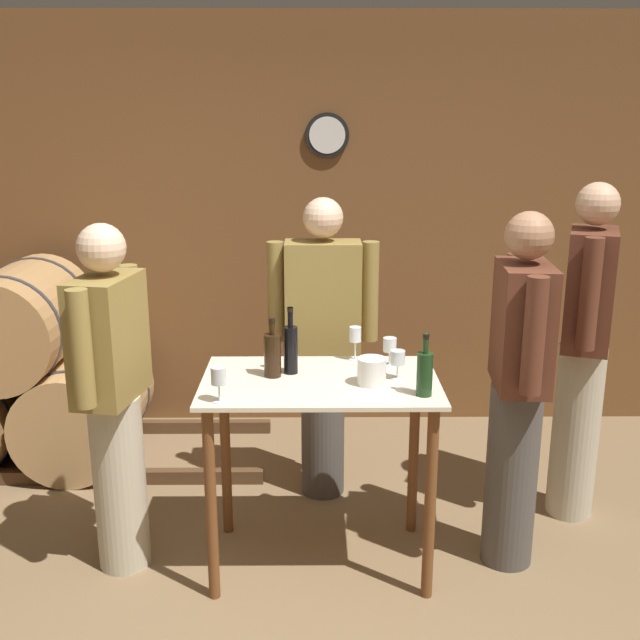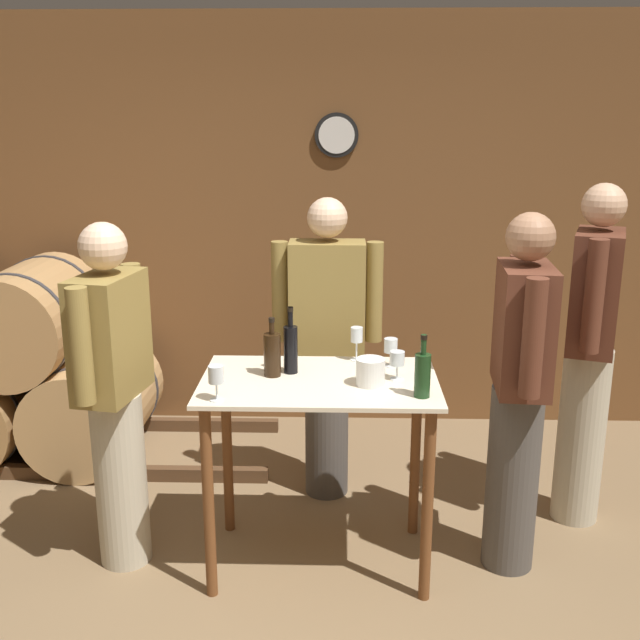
{
  "view_description": "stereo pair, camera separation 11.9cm",
  "coord_description": "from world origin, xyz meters",
  "px_view_note": "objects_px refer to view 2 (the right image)",
  "views": [
    {
      "loc": [
        -0.04,
        -2.5,
        2.08
      ],
      "look_at": [
        -0.01,
        0.76,
        1.17
      ],
      "focal_mm": 42.0,
      "sensor_mm": 36.0,
      "label": 1
    },
    {
      "loc": [
        0.08,
        -2.5,
        2.08
      ],
      "look_at": [
        -0.01,
        0.76,
        1.17
      ],
      "focal_mm": 42.0,
      "sensor_mm": 36.0,
      "label": 2
    }
  ],
  "objects_px": {
    "wine_glass_near_right": "(391,347)",
    "person_visitor_with_scarf": "(590,349)",
    "wine_bottle_far_left": "(272,354)",
    "person_visitor_bearded": "(327,343)",
    "person_host": "(519,389)",
    "wine_bottle_center": "(423,373)",
    "person_visitor_near_door": "(114,391)",
    "ice_bucket": "(370,372)",
    "wine_glass_near_center": "(357,336)",
    "wine_glass_far_side": "(397,359)",
    "wine_bottle_left": "(291,347)",
    "wine_glass_near_left": "(216,376)"
  },
  "relations": [
    {
      "from": "wine_glass_near_right",
      "to": "person_visitor_with_scarf",
      "type": "relative_size",
      "value": 0.08
    },
    {
      "from": "wine_bottle_far_left",
      "to": "person_visitor_bearded",
      "type": "bearing_deg",
      "value": 70.08
    },
    {
      "from": "person_visitor_with_scarf",
      "to": "person_host",
      "type": "bearing_deg",
      "value": -135.41
    },
    {
      "from": "wine_bottle_center",
      "to": "person_visitor_near_door",
      "type": "distance_m",
      "value": 1.39
    },
    {
      "from": "ice_bucket",
      "to": "wine_glass_near_right",
      "type": "bearing_deg",
      "value": 68.21
    },
    {
      "from": "wine_glass_near_right",
      "to": "person_visitor_with_scarf",
      "type": "xyz_separation_m",
      "value": [
        1.01,
        0.25,
        -0.09
      ]
    },
    {
      "from": "wine_glass_near_right",
      "to": "person_visitor_bearded",
      "type": "distance_m",
      "value": 0.6
    },
    {
      "from": "person_visitor_with_scarf",
      "to": "wine_bottle_far_left",
      "type": "bearing_deg",
      "value": -165.51
    },
    {
      "from": "wine_glass_near_center",
      "to": "wine_glass_far_side",
      "type": "distance_m",
      "value": 0.32
    },
    {
      "from": "person_host",
      "to": "person_visitor_with_scarf",
      "type": "height_order",
      "value": "person_visitor_with_scarf"
    },
    {
      "from": "wine_glass_far_side",
      "to": "ice_bucket",
      "type": "height_order",
      "value": "wine_glass_far_side"
    },
    {
      "from": "wine_bottle_far_left",
      "to": "person_host",
      "type": "bearing_deg",
      "value": -2.01
    },
    {
      "from": "wine_bottle_center",
      "to": "ice_bucket",
      "type": "xyz_separation_m",
      "value": [
        -0.21,
        0.13,
        -0.04
      ]
    },
    {
      "from": "ice_bucket",
      "to": "person_visitor_near_door",
      "type": "relative_size",
      "value": 0.08
    },
    {
      "from": "wine_bottle_far_left",
      "to": "person_host",
      "type": "xyz_separation_m",
      "value": [
        1.11,
        -0.04,
        -0.14
      ]
    },
    {
      "from": "wine_bottle_far_left",
      "to": "wine_glass_far_side",
      "type": "height_order",
      "value": "wine_bottle_far_left"
    },
    {
      "from": "wine_bottle_far_left",
      "to": "ice_bucket",
      "type": "height_order",
      "value": "wine_bottle_far_left"
    },
    {
      "from": "person_visitor_near_door",
      "to": "wine_bottle_far_left",
      "type": "bearing_deg",
      "value": 4.41
    },
    {
      "from": "wine_bottle_left",
      "to": "wine_glass_near_right",
      "type": "height_order",
      "value": "wine_bottle_left"
    },
    {
      "from": "ice_bucket",
      "to": "person_visitor_with_scarf",
      "type": "xyz_separation_m",
      "value": [
        1.12,
        0.51,
        -0.05
      ]
    },
    {
      "from": "person_host",
      "to": "person_visitor_near_door",
      "type": "relative_size",
      "value": 1.03
    },
    {
      "from": "person_visitor_with_scarf",
      "to": "person_visitor_bearded",
      "type": "bearing_deg",
      "value": 169.45
    },
    {
      "from": "wine_glass_near_right",
      "to": "person_visitor_with_scarf",
      "type": "distance_m",
      "value": 1.05
    },
    {
      "from": "wine_glass_near_left",
      "to": "wine_glass_far_side",
      "type": "bearing_deg",
      "value": 19.75
    },
    {
      "from": "wine_glass_near_left",
      "to": "person_visitor_bearded",
      "type": "relative_size",
      "value": 0.09
    },
    {
      "from": "wine_glass_near_right",
      "to": "wine_glass_far_side",
      "type": "relative_size",
      "value": 1.02
    },
    {
      "from": "wine_glass_near_left",
      "to": "wine_glass_near_center",
      "type": "height_order",
      "value": "wine_glass_near_center"
    },
    {
      "from": "wine_bottle_left",
      "to": "person_visitor_with_scarf",
      "type": "distance_m",
      "value": 1.52
    },
    {
      "from": "wine_glass_near_left",
      "to": "person_visitor_near_door",
      "type": "bearing_deg",
      "value": 153.56
    },
    {
      "from": "wine_bottle_left",
      "to": "wine_glass_near_center",
      "type": "distance_m",
      "value": 0.36
    },
    {
      "from": "person_visitor_bearded",
      "to": "wine_glass_near_left",
      "type": "bearing_deg",
      "value": -114.6
    },
    {
      "from": "wine_glass_near_left",
      "to": "person_visitor_bearded",
      "type": "height_order",
      "value": "person_visitor_bearded"
    },
    {
      "from": "wine_glass_near_left",
      "to": "wine_glass_far_side",
      "type": "distance_m",
      "value": 0.81
    },
    {
      "from": "wine_bottle_center",
      "to": "wine_glass_near_left",
      "type": "xyz_separation_m",
      "value": [
        -0.86,
        -0.07,
        0.01
      ]
    },
    {
      "from": "wine_bottle_left",
      "to": "person_host",
      "type": "relative_size",
      "value": 0.19
    },
    {
      "from": "wine_glass_near_center",
      "to": "person_visitor_near_door",
      "type": "xyz_separation_m",
      "value": [
        -1.1,
        -0.29,
        -0.18
      ]
    },
    {
      "from": "person_visitor_with_scarf",
      "to": "person_visitor_bearded",
      "type": "xyz_separation_m",
      "value": [
        -1.32,
        0.25,
        -0.06
      ]
    },
    {
      "from": "wine_bottle_left",
      "to": "wine_bottle_center",
      "type": "height_order",
      "value": "wine_bottle_left"
    },
    {
      "from": "person_host",
      "to": "wine_bottle_far_left",
      "type": "bearing_deg",
      "value": 177.99
    },
    {
      "from": "wine_glass_near_center",
      "to": "ice_bucket",
      "type": "bearing_deg",
      "value": -80.92
    },
    {
      "from": "wine_glass_near_left",
      "to": "wine_glass_near_right",
      "type": "xyz_separation_m",
      "value": [
        0.75,
        0.46,
        -0.01
      ]
    },
    {
      "from": "wine_glass_near_right",
      "to": "person_visitor_near_door",
      "type": "xyz_separation_m",
      "value": [
        -1.26,
        -0.21,
        -0.16
      ]
    },
    {
      "from": "ice_bucket",
      "to": "person_visitor_bearded",
      "type": "relative_size",
      "value": 0.08
    },
    {
      "from": "wine_bottle_left",
      "to": "person_visitor_with_scarf",
      "type": "height_order",
      "value": "person_visitor_with_scarf"
    },
    {
      "from": "wine_glass_near_right",
      "to": "person_visitor_near_door",
      "type": "relative_size",
      "value": 0.08
    },
    {
      "from": "wine_bottle_center",
      "to": "person_visitor_bearded",
      "type": "xyz_separation_m",
      "value": [
        -0.42,
        0.89,
        -0.15
      ]
    },
    {
      "from": "wine_bottle_center",
      "to": "ice_bucket",
      "type": "height_order",
      "value": "wine_bottle_center"
    },
    {
      "from": "ice_bucket",
      "to": "wine_glass_near_center",
      "type": "bearing_deg",
      "value": 99.08
    },
    {
      "from": "person_host",
      "to": "person_visitor_near_door",
      "type": "height_order",
      "value": "person_host"
    },
    {
      "from": "wine_bottle_far_left",
      "to": "wine_glass_near_left",
      "type": "distance_m",
      "value": 0.37
    }
  ]
}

